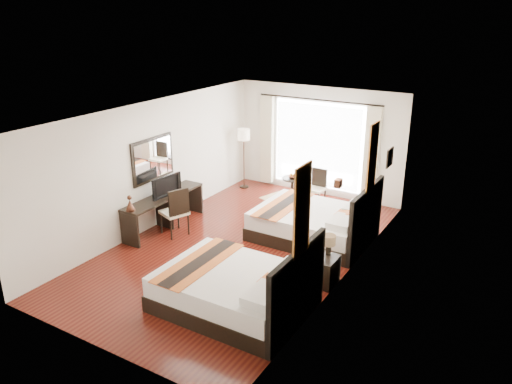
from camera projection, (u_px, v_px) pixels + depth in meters
The scene contains 29 objects.
floor at pixel (241, 248), 10.23m from camera, with size 4.50×7.50×0.01m, color #3C0E0B.
ceiling at pixel (239, 113), 9.25m from camera, with size 4.50×7.50×0.02m, color white.
wall_headboard at pixel (349, 205), 8.66m from camera, with size 0.01×7.50×2.80m, color silver.
wall_desk at pixel (153, 166), 10.82m from camera, with size 0.01×7.50×2.80m, color silver.
wall_window at pixel (318, 141), 12.75m from camera, with size 4.50×0.01×2.80m, color silver.
wall_entry at pixel (90, 262), 6.72m from camera, with size 4.50×0.01×2.80m, color silver.
window_glass at pixel (318, 145), 12.78m from camera, with size 2.40×0.02×2.20m, color white.
sheer_curtain at pixel (317, 146), 12.73m from camera, with size 2.30×0.02×2.10m, color white.
drape_left at pixel (267, 140), 13.40m from camera, with size 0.35×0.14×2.35m, color beige.
drape_right at pixel (372, 155), 12.01m from camera, with size 0.35×0.14×2.35m, color beige.
art_panel_near at pixel (302, 211), 6.98m from camera, with size 0.03×0.50×1.35m, color maroon.
art_panel_far at pixel (372, 158), 9.43m from camera, with size 0.03×0.50×1.35m, color maroon.
wall_sconce at pixel (338, 183), 8.17m from camera, with size 0.10×0.14×0.14m, color #412217.
mirror_frame at pixel (153, 159), 10.74m from camera, with size 0.04×1.25×0.95m, color black.
mirror_glass at pixel (154, 159), 10.73m from camera, with size 0.01×1.12×0.82m, color white.
bed_near at pixel (237, 289), 8.07m from camera, with size 2.37×1.85×1.34m.
bed_far at pixel (315, 223), 10.52m from camera, with size 2.37×1.85×1.34m.
nightstand at pixel (324, 270), 8.83m from camera, with size 0.42×0.53×0.51m, color black.
table_lamp at pixel (329, 242), 8.77m from camera, with size 0.24×0.24×0.38m.
vase at pixel (321, 259), 8.57m from camera, with size 0.11×0.11×0.12m, color black.
console_desk at pixel (164, 211), 11.04m from camera, with size 0.50×2.20×0.76m, color black.
television at pixel (164, 185), 10.85m from camera, with size 0.81×0.11×0.47m, color black.
bronze_figurine at pixel (130, 204), 10.05m from camera, with size 0.19×0.19×0.29m, color #412217, non-canonical shape.
desk_chair at pixel (175, 220), 10.71m from camera, with size 0.65×0.65×1.08m.
floor_lamp at pixel (244, 139), 13.16m from camera, with size 0.33×0.33×1.62m.
side_table at pixel (292, 189), 12.66m from camera, with size 0.51×0.51×0.59m, color black.
fruit_bowl at pixel (292, 177), 12.52m from camera, with size 0.23×0.23×0.06m, color #412617.
window_chair at pixel (316, 194), 12.33m from camera, with size 0.44×0.44×0.91m.
jute_rug at pixel (286, 200), 12.71m from camera, with size 1.19×0.81×0.01m, color #9F895F.
Camera 1 is at (4.98, -7.73, 4.63)m, focal length 35.00 mm.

